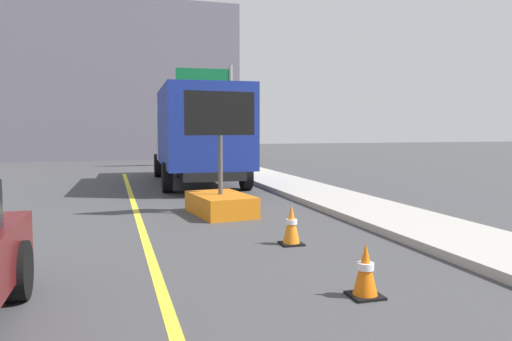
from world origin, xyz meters
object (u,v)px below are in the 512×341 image
arrow_board_trailer (221,193)px  box_truck (198,133)px  traffic_cone_far_lane (291,225)px  traffic_cone_mid_lane (365,271)px  highway_guide_sign (215,97)px

arrow_board_trailer → box_truck: 6.25m
box_truck → traffic_cone_far_lane: box_truck is taller
traffic_cone_mid_lane → box_truck: bearing=89.3°
highway_guide_sign → traffic_cone_mid_lane: 19.44m
arrow_board_trailer → box_truck: size_ratio=0.35×
box_truck → arrow_board_trailer: bearing=-95.3°
traffic_cone_mid_lane → traffic_cone_far_lane: 2.59m
arrow_board_trailer → traffic_cone_far_lane: arrow_board_trailer is taller
traffic_cone_far_lane → box_truck: bearing=89.6°
box_truck → highway_guide_sign: size_ratio=1.54×
box_truck → traffic_cone_far_lane: size_ratio=11.57×
traffic_cone_far_lane → highway_guide_sign: bearing=82.4°
arrow_board_trailer → traffic_cone_far_lane: size_ratio=4.06×
traffic_cone_far_lane → arrow_board_trailer: bearing=99.2°
highway_guide_sign → traffic_cone_far_lane: highway_guide_sign is taller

